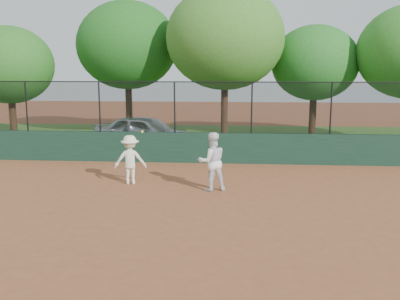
# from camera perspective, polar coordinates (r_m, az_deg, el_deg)

# --- Properties ---
(ground) EXTENTS (80.00, 80.00, 0.00)m
(ground) POSITION_cam_1_polar(r_m,az_deg,el_deg) (12.00, -4.69, -7.47)
(ground) COLOR brown
(ground) RESTS_ON ground
(back_wall) EXTENTS (26.00, 0.20, 1.20)m
(back_wall) POSITION_cam_1_polar(r_m,az_deg,el_deg) (17.64, -1.61, 0.31)
(back_wall) COLOR #1A3A28
(back_wall) RESTS_ON ground
(grass_strip) EXTENTS (36.00, 12.00, 0.01)m
(grass_strip) POSITION_cam_1_polar(r_m,az_deg,el_deg) (23.63, -0.05, 1.39)
(grass_strip) COLOR #2E571B
(grass_strip) RESTS_ON ground
(parked_car) EXTENTS (5.12, 3.28, 1.62)m
(parked_car) POSITION_cam_1_polar(r_m,az_deg,el_deg) (20.31, -6.96, 2.15)
(parked_car) COLOR silver
(parked_car) RESTS_ON ground
(player_second) EXTENTS (1.04, 0.92, 1.79)m
(player_second) POSITION_cam_1_polar(r_m,az_deg,el_deg) (13.52, 1.52, -1.48)
(player_second) COLOR white
(player_second) RESTS_ON ground
(player_main) EXTENTS (1.09, 0.72, 1.77)m
(player_main) POSITION_cam_1_polar(r_m,az_deg,el_deg) (14.50, -8.92, -1.22)
(player_main) COLOR white
(player_main) RESTS_ON ground
(fence_assembly) EXTENTS (26.00, 0.06, 2.00)m
(fence_assembly) POSITION_cam_1_polar(r_m,az_deg,el_deg) (17.44, -1.73, 5.61)
(fence_assembly) COLOR black
(fence_assembly) RESTS_ON back_wall
(tree_0) EXTENTS (4.51, 4.10, 5.83)m
(tree_0) POSITION_cam_1_polar(r_m,az_deg,el_deg) (24.85, -23.25, 9.95)
(tree_0) COLOR #4B2E1B
(tree_0) RESTS_ON ground
(tree_1) EXTENTS (5.45, 4.96, 7.29)m
(tree_1) POSITION_cam_1_polar(r_m,az_deg,el_deg) (24.92, -9.29, 13.06)
(tree_1) COLOR #462D18
(tree_1) RESTS_ON ground
(tree_2) EXTENTS (5.82, 5.29, 7.66)m
(tree_2) POSITION_cam_1_polar(r_m,az_deg,el_deg) (22.37, 3.23, 14.08)
(tree_2) COLOR #4C2E1B
(tree_2) RESTS_ON ground
(tree_3) EXTENTS (4.42, 4.02, 5.89)m
(tree_3) POSITION_cam_1_polar(r_m,az_deg,el_deg) (23.83, 14.50, 10.71)
(tree_3) COLOR #3F2615
(tree_3) RESTS_ON ground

